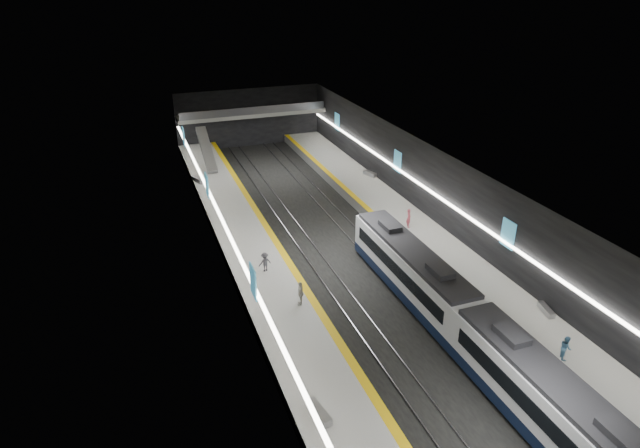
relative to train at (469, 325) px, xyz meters
name	(u,v)px	position (x,y,z in m)	size (l,w,h in m)	color
ground	(346,259)	(-2.50, 14.22, -2.20)	(70.00, 70.00, 0.00)	black
ceiling	(348,172)	(-2.50, 14.22, 5.80)	(20.00, 70.00, 0.04)	beige
wall_left	(228,236)	(-12.50, 14.22, 1.80)	(0.04, 70.00, 8.00)	black
wall_right	(450,201)	(7.50, 14.22, 1.80)	(0.04, 70.00, 8.00)	black
wall_back	(249,118)	(-2.50, 49.22, 1.80)	(20.00, 0.04, 8.00)	black
platform_left	(261,269)	(-10.00, 14.22, -1.70)	(5.00, 70.00, 1.00)	slate
tile_surface_left	(261,264)	(-10.00, 14.22, -1.19)	(5.00, 70.00, 0.02)	#9B9B96
tactile_strip_left	(287,259)	(-7.80, 14.22, -1.18)	(0.60, 70.00, 0.02)	yellow
platform_right	(422,240)	(5.00, 14.22, -1.70)	(5.00, 70.00, 1.00)	slate
tile_surface_right	(423,235)	(5.00, 14.22, -1.19)	(5.00, 70.00, 0.02)	#9B9B96
tactile_strip_right	(401,239)	(2.80, 14.22, -1.18)	(0.60, 70.00, 0.02)	yellow
rails	(346,258)	(-2.50, 14.22, -2.14)	(6.52, 70.00, 0.12)	gray
train	(469,325)	(0.00, 0.00, 0.00)	(2.69, 30.04, 3.60)	#0D1832
ad_posters	(342,207)	(-2.50, 15.22, 2.30)	(19.94, 53.50, 2.20)	teal
cove_light_left	(231,238)	(-12.30, 14.22, 1.60)	(0.25, 68.60, 0.12)	white
cove_light_right	(448,203)	(7.30, 14.22, 1.60)	(0.25, 68.60, 0.12)	white
mezzanine_bridge	(252,114)	(-2.50, 47.15, 2.84)	(20.00, 3.00, 1.50)	gray
escalator	(206,150)	(-10.00, 40.22, 0.70)	(1.20, 8.00, 0.60)	#99999E
bench_left_near	(319,413)	(-11.20, -2.76, -0.96)	(0.54, 1.95, 0.48)	#99999E
bench_left_far	(198,180)	(-12.00, 34.68, -0.95)	(0.57, 2.05, 0.50)	#99999E
bench_right_near	(546,310)	(7.00, 0.76, -0.99)	(0.47, 1.68, 0.41)	#99999E
bench_right_far	(370,174)	(7.00, 29.82, -0.97)	(0.51, 1.84, 0.45)	#99999E
passenger_right_a	(409,218)	(4.58, 16.21, -0.30)	(0.65, 0.43, 1.78)	#AE4150
passenger_right_b	(566,347)	(4.63, -3.50, -0.40)	(0.77, 0.60, 1.59)	teal
passenger_left_a	(301,293)	(-8.78, 7.64, -0.28)	(1.07, 0.45, 1.83)	beige
passenger_left_b	(265,262)	(-9.96, 13.05, -0.40)	(1.03, 0.59, 1.59)	#43424A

